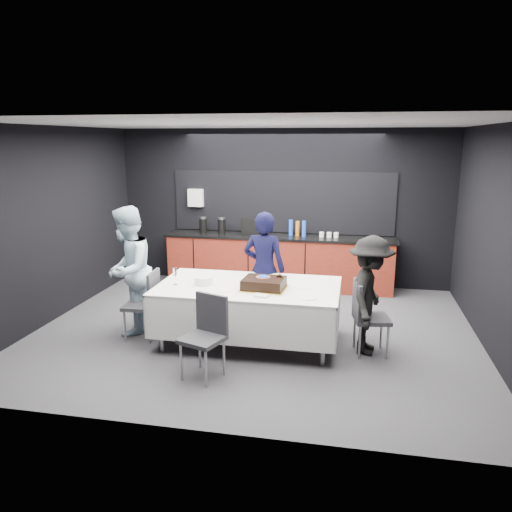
{
  "coord_description": "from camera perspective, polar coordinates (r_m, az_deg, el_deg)",
  "views": [
    {
      "loc": [
        1.3,
        -6.41,
        2.6
      ],
      "look_at": [
        0.0,
        0.1,
        1.05
      ],
      "focal_mm": 35.0,
      "sensor_mm": 36.0,
      "label": 1
    }
  ],
  "objects": [
    {
      "name": "person_center",
      "position": [
        7.03,
        0.94,
        -1.52
      ],
      "size": [
        0.63,
        0.44,
        1.64
      ],
      "primitive_type": "imported",
      "rotation": [
        0.0,
        0.0,
        3.05
      ],
      "color": "black",
      "rests_on": "ground"
    },
    {
      "name": "person_left",
      "position": [
        6.98,
        -14.42,
        -1.61
      ],
      "size": [
        0.73,
        0.9,
        1.74
      ],
      "primitive_type": "imported",
      "rotation": [
        0.0,
        0.0,
        -1.48
      ],
      "color": "silver",
      "rests_on": "ground"
    },
    {
      "name": "ground",
      "position": [
        7.03,
        -0.16,
        -8.54
      ],
      "size": [
        6.0,
        6.0,
        0.0
      ],
      "primitive_type": "plane",
      "color": "#3F3F44",
      "rests_on": "ground"
    },
    {
      "name": "chair_near",
      "position": [
        5.64,
        -5.69,
        -8.41
      ],
      "size": [
        0.54,
        0.54,
        0.92
      ],
      "color": "#2D2D32",
      "rests_on": "ground"
    },
    {
      "name": "champagne_flute",
      "position": [
        6.48,
        -9.26,
        -1.89
      ],
      "size": [
        0.06,
        0.06,
        0.22
      ],
      "color": "white",
      "rests_on": "party_table"
    },
    {
      "name": "party_table",
      "position": [
        6.45,
        -0.87,
        -4.54
      ],
      "size": [
        2.32,
        1.32,
        0.78
      ],
      "color": "#99999E",
      "rests_on": "ground"
    },
    {
      "name": "fork_pile",
      "position": [
        5.94,
        0.63,
        -4.57
      ],
      "size": [
        0.18,
        0.13,
        0.03
      ],
      "primitive_type": "cube",
      "rotation": [
        0.0,
        0.0,
        -0.2
      ],
      "color": "white",
      "rests_on": "party_table"
    },
    {
      "name": "room_shell",
      "position": [
        6.58,
        -0.17,
        6.68
      ],
      "size": [
        6.04,
        5.04,
        2.82
      ],
      "color": "white",
      "rests_on": "ground"
    },
    {
      "name": "cake_assembly",
      "position": [
        6.24,
        0.92,
        -3.17
      ],
      "size": [
        0.58,
        0.48,
        0.17
      ],
      "color": "yellow",
      "rests_on": "party_table"
    },
    {
      "name": "loose_plate_right_b",
      "position": [
        5.94,
        5.98,
        -4.74
      ],
      "size": [
        0.22,
        0.22,
        0.01
      ],
      "primitive_type": "cylinder",
      "color": "white",
      "rests_on": "party_table"
    },
    {
      "name": "loose_plate_near",
      "position": [
        6.19,
        -3.8,
        -3.95
      ],
      "size": [
        0.2,
        0.2,
        0.01
      ],
      "primitive_type": "cylinder",
      "color": "white",
      "rests_on": "party_table"
    },
    {
      "name": "plate_stack",
      "position": [
        6.48,
        -6.02,
        -2.78
      ],
      "size": [
        0.24,
        0.24,
        0.1
      ],
      "primitive_type": "cylinder",
      "color": "white",
      "rests_on": "party_table"
    },
    {
      "name": "loose_plate_far",
      "position": [
        6.82,
        -0.02,
        -2.3
      ],
      "size": [
        0.21,
        0.21,
        0.01
      ],
      "primitive_type": "cylinder",
      "color": "white",
      "rests_on": "party_table"
    },
    {
      "name": "person_right",
      "position": [
        6.29,
        12.89,
        -4.41
      ],
      "size": [
        0.68,
        1.02,
        1.48
      ],
      "primitive_type": "imported",
      "rotation": [
        0.0,
        0.0,
        1.43
      ],
      "color": "black",
      "rests_on": "ground"
    },
    {
      "name": "chair_right",
      "position": [
        6.3,
        12.4,
        -6.3
      ],
      "size": [
        0.49,
        0.49,
        0.92
      ],
      "color": "#2D2D32",
      "rests_on": "ground"
    },
    {
      "name": "loose_plate_right_a",
      "position": [
        6.34,
        5.43,
        -3.57
      ],
      "size": [
        0.21,
        0.21,
        0.01
      ],
      "primitive_type": "cylinder",
      "color": "white",
      "rests_on": "party_table"
    },
    {
      "name": "kitchenette",
      "position": [
        8.96,
        2.54,
        -0.13
      ],
      "size": [
        4.1,
        0.64,
        2.05
      ],
      "color": "#62190F",
      "rests_on": "ground"
    },
    {
      "name": "chair_left",
      "position": [
        6.78,
        -12.42,
        -4.92
      ],
      "size": [
        0.45,
        0.45,
        0.92
      ],
      "color": "#2D2D32",
      "rests_on": "ground"
    }
  ]
}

